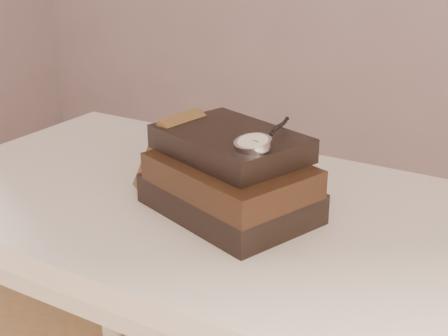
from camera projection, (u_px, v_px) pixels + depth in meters
The scene contains 5 objects.
table at pixel (195, 242), 1.12m from camera, with size 1.00×0.60×0.75m.
book_stack at pixel (230, 177), 1.00m from camera, with size 0.31×0.26×0.13m.
journal at pixel (169, 150), 1.09m from camera, with size 0.02×0.09×0.15m, color #422E19.
pocket_watch at pixel (255, 142), 0.91m from camera, with size 0.07×0.16×0.02m.
eyeglasses at pixel (234, 142), 1.12m from camera, with size 0.15×0.16×0.05m.
Camera 1 is at (0.55, -0.47, 1.19)m, focal length 50.37 mm.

